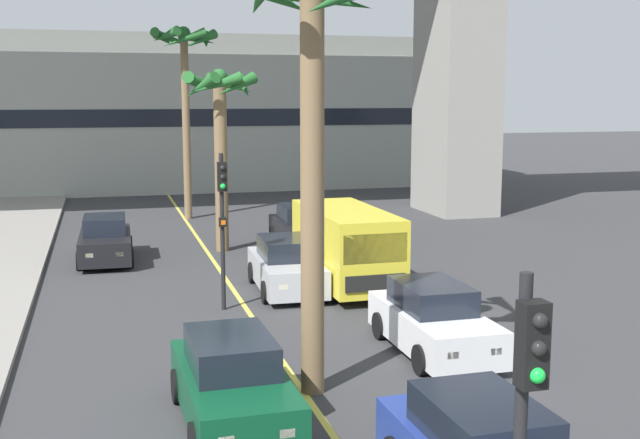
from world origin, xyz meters
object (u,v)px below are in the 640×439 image
object	(u,v)px
car_queue_sixth	(286,267)
traffic_light_median_far	(222,210)
car_queue_third	(300,228)
traffic_light_median_near	(524,439)
delivery_van	(346,245)
palm_tree_far_median	(185,63)
palm_tree_near_median	(312,76)
palm_tree_mid_median	(220,114)
car_queue_second	(433,321)
car_queue_fifth	(232,384)
car_queue_front	(105,241)

from	to	relation	value
car_queue_sixth	traffic_light_median_far	world-z (taller)	traffic_light_median_far
car_queue_third	traffic_light_median_near	bearing A→B (deg)	-99.06
delivery_van	palm_tree_far_median	bearing A→B (deg)	101.89
traffic_light_median_near	palm_tree_near_median	bearing A→B (deg)	88.04
palm_tree_near_median	palm_tree_mid_median	bearing A→B (deg)	88.49
car_queue_second	palm_tree_near_median	size ratio (longest dim) A/B	0.51
car_queue_fifth	delivery_van	bearing A→B (deg)	61.72
traffic_light_median_near	palm_tree_far_median	size ratio (longest dim) A/B	0.48
car_queue_front	car_queue_third	bearing A→B (deg)	7.02
car_queue_third	car_queue_fifth	xyz separation A→B (m)	(-5.12, -15.74, 0.00)
car_queue_second	palm_tree_far_median	size ratio (longest dim) A/B	0.47
delivery_van	traffic_light_median_near	xyz separation A→B (m)	(-3.42, -16.36, 1.43)
delivery_van	traffic_light_median_near	world-z (taller)	traffic_light_median_near
car_queue_second	traffic_light_median_far	size ratio (longest dim) A/B	0.98
palm_tree_near_median	palm_tree_far_median	world-z (taller)	palm_tree_far_median
car_queue_front	delivery_van	distance (m)	9.05
car_queue_front	car_queue_third	size ratio (longest dim) A/B	1.00
car_queue_third	delivery_van	distance (m)	6.72
car_queue_second	palm_tree_near_median	xyz separation A→B (m)	(-3.22, -1.64, 5.33)
traffic_light_median_far	car_queue_front	bearing A→B (deg)	112.10
palm_tree_mid_median	palm_tree_near_median	bearing A→B (deg)	-91.51
car_queue_sixth	traffic_light_median_far	size ratio (longest dim) A/B	0.99
car_queue_third	car_queue_second	bearing A→B (deg)	-90.76
traffic_light_median_far	car_queue_third	bearing A→B (deg)	63.34
car_queue_front	car_queue_fifth	distance (m)	14.99
traffic_light_median_near	palm_tree_near_median	size ratio (longest dim) A/B	0.52
car_queue_front	car_queue_second	distance (m)	14.02
car_queue_third	palm_tree_mid_median	size ratio (longest dim) A/B	0.62
delivery_van	palm_tree_far_median	world-z (taller)	palm_tree_far_median
traffic_light_median_far	palm_tree_far_median	bearing A→B (deg)	87.21
delivery_van	car_queue_sixth	bearing A→B (deg)	178.48
car_queue_third	palm_tree_far_median	world-z (taller)	palm_tree_far_median
delivery_van	car_queue_third	bearing A→B (deg)	87.80
car_queue_second	traffic_light_median_far	xyz separation A→B (m)	(-3.99, 4.74, 1.99)
car_queue_fifth	traffic_light_median_far	world-z (taller)	traffic_light_median_far
palm_tree_near_median	palm_tree_far_median	size ratio (longest dim) A/B	0.92
car_queue_second	palm_tree_mid_median	size ratio (longest dim) A/B	0.62
car_queue_fifth	palm_tree_far_median	distance (m)	24.72
car_queue_second	car_queue_sixth	bearing A→B (deg)	106.63
car_queue_second	palm_tree_mid_median	world-z (taller)	palm_tree_mid_median
car_queue_sixth	delivery_van	size ratio (longest dim) A/B	0.79
car_queue_front	palm_tree_far_median	bearing A→B (deg)	66.99
car_queue_front	palm_tree_mid_median	size ratio (longest dim) A/B	0.62
car_queue_second	car_queue_third	xyz separation A→B (m)	(0.17, 13.03, 0.00)
palm_tree_near_median	palm_tree_mid_median	distance (m)	14.64
car_queue_sixth	palm_tree_near_median	size ratio (longest dim) A/B	0.52
traffic_light_median_near	traffic_light_median_far	bearing A→B (deg)	91.88
palm_tree_near_median	car_queue_front	bearing A→B (deg)	105.34
car_queue_second	palm_tree_far_median	distance (m)	22.29
car_queue_third	delivery_van	xyz separation A→B (m)	(-0.26, -6.69, 0.57)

